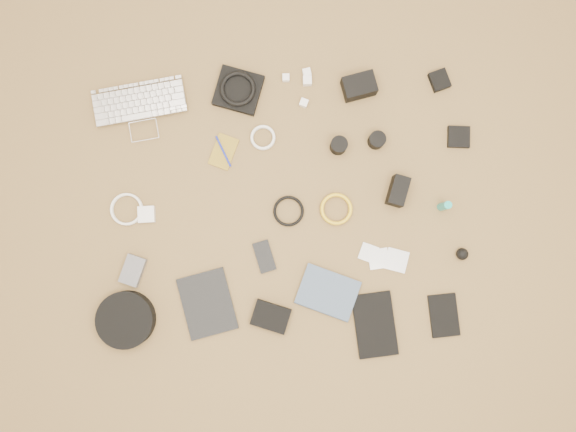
{
  "coord_description": "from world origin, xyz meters",
  "views": [
    {
      "loc": [
        0.02,
        -0.15,
        2.15
      ],
      "look_at": [
        0.03,
        -0.03,
        0.02
      ],
      "focal_mm": 35.0,
      "sensor_mm": 36.0,
      "label": 1
    }
  ],
  "objects_px": {
    "laptop": "(142,115)",
    "paperback": "(321,313)",
    "tablet": "(207,304)",
    "dslr_camera": "(359,86)",
    "phone": "(264,257)",
    "headphone_case": "(126,320)"
  },
  "relations": [
    {
      "from": "tablet",
      "to": "phone",
      "type": "relative_size",
      "value": 2.01
    },
    {
      "from": "tablet",
      "to": "headphone_case",
      "type": "height_order",
      "value": "headphone_case"
    },
    {
      "from": "dslr_camera",
      "to": "phone",
      "type": "height_order",
      "value": "dslr_camera"
    },
    {
      "from": "dslr_camera",
      "to": "headphone_case",
      "type": "relative_size",
      "value": 0.57
    },
    {
      "from": "phone",
      "to": "headphone_case",
      "type": "bearing_deg",
      "value": -172.51
    },
    {
      "from": "laptop",
      "to": "phone",
      "type": "relative_size",
      "value": 2.98
    },
    {
      "from": "laptop",
      "to": "dslr_camera",
      "type": "bearing_deg",
      "value": -3.18
    },
    {
      "from": "laptop",
      "to": "phone",
      "type": "bearing_deg",
      "value": -59.39
    },
    {
      "from": "tablet",
      "to": "dslr_camera",
      "type": "bearing_deg",
      "value": 40.01
    },
    {
      "from": "phone",
      "to": "paperback",
      "type": "xyz_separation_m",
      "value": [
        0.2,
        -0.22,
        0.01
      ]
    },
    {
      "from": "dslr_camera",
      "to": "paperback",
      "type": "xyz_separation_m",
      "value": [
        -0.19,
        -0.85,
        -0.02
      ]
    },
    {
      "from": "phone",
      "to": "headphone_case",
      "type": "height_order",
      "value": "headphone_case"
    },
    {
      "from": "laptop",
      "to": "paperback",
      "type": "xyz_separation_m",
      "value": [
        0.65,
        -0.79,
        -0.0
      ]
    },
    {
      "from": "laptop",
      "to": "headphone_case",
      "type": "relative_size",
      "value": 1.66
    },
    {
      "from": "headphone_case",
      "to": "paperback",
      "type": "height_order",
      "value": "headphone_case"
    },
    {
      "from": "dslr_camera",
      "to": "phone",
      "type": "xyz_separation_m",
      "value": [
        -0.39,
        -0.63,
        -0.03
      ]
    },
    {
      "from": "phone",
      "to": "headphone_case",
      "type": "relative_size",
      "value": 0.56
    },
    {
      "from": "dslr_camera",
      "to": "headphone_case",
      "type": "distance_m",
      "value": 1.25
    },
    {
      "from": "headphone_case",
      "to": "paperback",
      "type": "xyz_separation_m",
      "value": [
        0.73,
        -0.01,
        -0.02
      ]
    },
    {
      "from": "laptop",
      "to": "paperback",
      "type": "relative_size",
      "value": 1.65
    },
    {
      "from": "dslr_camera",
      "to": "paperback",
      "type": "bearing_deg",
      "value": -114.83
    },
    {
      "from": "laptop",
      "to": "headphone_case",
      "type": "bearing_deg",
      "value": -103.52
    }
  ]
}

